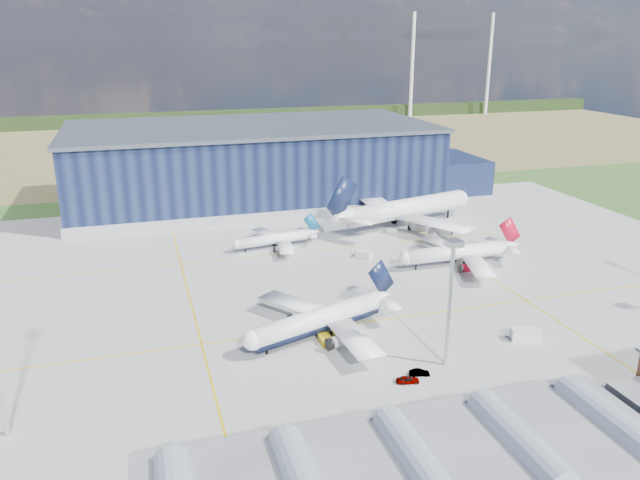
{
  "coord_description": "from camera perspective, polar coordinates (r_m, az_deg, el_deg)",
  "views": [
    {
      "loc": [
        -39.06,
        -116.3,
        54.86
      ],
      "look_at": [
        0.58,
        14.69,
        9.87
      ],
      "focal_mm": 35.0,
      "sensor_mm": 36.0,
      "label": 1
    }
  ],
  "objects": [
    {
      "name": "car_a",
      "position": [
        106.7,
        8.04,
        -12.54
      ],
      "size": [
        4.04,
        2.25,
        1.3
      ],
      "primitive_type": "imported",
      "rotation": [
        0.0,
        0.0,
        1.37
      ],
      "color": "#99999E",
      "rests_on": "ground"
    },
    {
      "name": "farmland",
      "position": [
        342.98,
        -10.2,
        8.71
      ],
      "size": [
        600.0,
        220.0,
        0.01
      ],
      "primitive_type": "cube",
      "color": "olive",
      "rests_on": "ground"
    },
    {
      "name": "gse_cart_b",
      "position": [
        183.13,
        6.55,
        0.84
      ],
      "size": [
        3.19,
        3.36,
        1.21
      ],
      "primitive_type": "cube",
      "rotation": [
        0.0,
        0.0,
        0.66
      ],
      "color": "silver",
      "rests_on": "ground"
    },
    {
      "name": "gse_van_b",
      "position": [
        161.51,
        4.02,
        -1.34
      ],
      "size": [
        4.18,
        4.45,
        1.92
      ],
      "primitive_type": "cube",
      "rotation": [
        0.0,
        0.0,
        0.7
      ],
      "color": "silver",
      "rests_on": "ground"
    },
    {
      "name": "glass_concourse",
      "position": [
        82.78,
        11.08,
        -20.38
      ],
      "size": [
        78.0,
        23.0,
        8.6
      ],
      "color": "black",
      "rests_on": "ground"
    },
    {
      "name": "ground",
      "position": [
        134.39,
        1.59,
        -5.9
      ],
      "size": [
        600.0,
        600.0,
        0.0
      ],
      "primitive_type": "plane",
      "color": "#2A5520",
      "rests_on": "ground"
    },
    {
      "name": "light_mast_center",
      "position": [
        106.82,
        11.89,
        -3.88
      ],
      "size": [
        2.6,
        2.6,
        23.0
      ],
      "color": "silver",
      "rests_on": "ground"
    },
    {
      "name": "hangar",
      "position": [
        219.52,
        -5.55,
        6.75
      ],
      "size": [
        145.0,
        62.0,
        26.1
      ],
      "color": "#0F1533",
      "rests_on": "ground"
    },
    {
      "name": "airliner_navy",
      "position": [
        117.92,
        -0.22,
        -6.32
      ],
      "size": [
        46.26,
        45.78,
        11.86
      ],
      "primitive_type": null,
      "rotation": [
        0.0,
        0.0,
        3.49
      ],
      "color": "white",
      "rests_on": "ground"
    },
    {
      "name": "airstair",
      "position": [
        96.56,
        9.55,
        -15.69
      ],
      "size": [
        3.2,
        4.8,
        2.85
      ],
      "primitive_type": "cube",
      "rotation": [
        0.0,
        0.0,
        0.35
      ],
      "color": "silver",
      "rests_on": "ground"
    },
    {
      "name": "apron",
      "position": [
        143.13,
        0.32,
        -4.33
      ],
      "size": [
        220.0,
        160.0,
        0.08
      ],
      "color": "gray",
      "rests_on": "ground"
    },
    {
      "name": "airliner_widebody",
      "position": [
        187.81,
        8.01,
        3.79
      ],
      "size": [
        65.11,
        64.29,
        17.42
      ],
      "primitive_type": null,
      "rotation": [
        0.0,
        0.0,
        0.26
      ],
      "color": "white",
      "rests_on": "ground"
    },
    {
      "name": "gse_tug_c",
      "position": [
        201.93,
        6.51,
        2.54
      ],
      "size": [
        2.5,
        3.66,
        1.51
      ],
      "primitive_type": "cube",
      "rotation": [
        0.0,
        0.0,
        0.1
      ],
      "color": "yellow",
      "rests_on": "ground"
    },
    {
      "name": "treeline",
      "position": [
        421.21,
        -11.6,
        10.9
      ],
      "size": [
        600.0,
        8.0,
        8.0
      ],
      "primitive_type": "cube",
      "color": "black",
      "rests_on": "ground"
    },
    {
      "name": "gse_van_a",
      "position": [
        125.13,
        18.26,
        -8.2
      ],
      "size": [
        5.87,
        3.91,
        2.36
      ],
      "primitive_type": "cube",
      "rotation": [
        0.0,
        0.0,
        1.26
      ],
      "color": "silver",
      "rests_on": "ground"
    },
    {
      "name": "airliner_red",
      "position": [
        157.79,
        12.35,
        -0.45
      ],
      "size": [
        34.18,
        33.45,
        11.12
      ],
      "primitive_type": null,
      "rotation": [
        0.0,
        0.0,
        3.14
      ],
      "color": "white",
      "rests_on": "ground"
    },
    {
      "name": "gse_tug_a",
      "position": [
        118.02,
        0.49,
        -9.11
      ],
      "size": [
        2.16,
        3.47,
        1.43
      ],
      "primitive_type": "cube",
      "rotation": [
        0.0,
        0.0,
        -0.02
      ],
      "color": "yellow",
      "rests_on": "ground"
    },
    {
      "name": "car_b",
      "position": [
        109.11,
        9.09,
        -11.89
      ],
      "size": [
        3.66,
        2.15,
        1.14
      ],
      "primitive_type": "imported",
      "rotation": [
        0.0,
        0.0,
        1.28
      ],
      "color": "#99999E",
      "rests_on": "ground"
    },
    {
      "name": "airliner_regional",
      "position": [
        167.84,
        -4.28,
        0.57
      ],
      "size": [
        28.73,
        28.25,
        8.37
      ],
      "primitive_type": null,
      "rotation": [
        0.0,
        0.0,
        3.27
      ],
      "color": "white",
      "rests_on": "ground"
    },
    {
      "name": "gse_tug_b",
      "position": [
        121.45,
        1.59,
        -8.35
      ],
      "size": [
        1.83,
        2.73,
        1.18
      ],
      "primitive_type": "cube",
      "rotation": [
        0.0,
        0.0,
        0.01
      ],
      "color": "yellow",
      "rests_on": "ground"
    }
  ]
}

